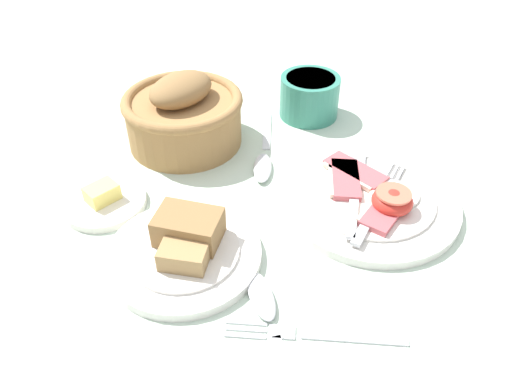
# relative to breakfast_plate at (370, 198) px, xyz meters

# --- Properties ---
(ground_plane) EXTENTS (3.00, 3.00, 0.00)m
(ground_plane) POSITION_rel_breakfast_plate_xyz_m (-0.08, -0.00, -0.01)
(ground_plane) COLOR #B7CCB7
(breakfast_plate) EXTENTS (0.23, 0.23, 0.04)m
(breakfast_plate) POSITION_rel_breakfast_plate_xyz_m (0.00, 0.00, 0.00)
(breakfast_plate) COLOR silver
(breakfast_plate) RESTS_ON ground_plane
(bread_plate) EXTENTS (0.18, 0.18, 0.05)m
(bread_plate) POSITION_rel_breakfast_plate_xyz_m (-0.25, 0.05, 0.00)
(bread_plate) COLOR silver
(bread_plate) RESTS_ON ground_plane
(sugar_cup) EXTENTS (0.10, 0.10, 0.07)m
(sugar_cup) POSITION_rel_breakfast_plate_xyz_m (0.07, 0.23, 0.03)
(sugar_cup) COLOR #337F6B
(sugar_cup) RESTS_ON ground_plane
(bread_basket) EXTENTS (0.18, 0.18, 0.11)m
(bread_basket) POSITION_rel_breakfast_plate_xyz_m (-0.14, 0.27, 0.04)
(bread_basket) COLOR olive
(bread_basket) RESTS_ON ground_plane
(butter_dish) EXTENTS (0.11, 0.11, 0.03)m
(butter_dish) POSITION_rel_breakfast_plate_xyz_m (-0.30, 0.19, -0.00)
(butter_dish) COLOR silver
(butter_dish) RESTS_ON ground_plane
(teaspoon_by_saucer) EXTENTS (0.13, 0.17, 0.01)m
(teaspoon_by_saucer) POSITION_rel_breakfast_plate_xyz_m (-0.06, 0.16, -0.01)
(teaspoon_by_saucer) COLOR silver
(teaspoon_by_saucer) RESTS_ON ground_plane
(teaspoon_near_cup) EXTENTS (0.08, 0.19, 0.01)m
(teaspoon_near_cup) POSITION_rel_breakfast_plate_xyz_m (-0.22, -0.08, -0.01)
(teaspoon_near_cup) COLOR silver
(teaspoon_near_cup) RESTS_ON ground_plane
(fork_on_cloth) EXTENTS (0.16, 0.13, 0.01)m
(fork_on_cloth) POSITION_rel_breakfast_plate_xyz_m (-0.18, -0.12, -0.01)
(fork_on_cloth) COLOR silver
(fork_on_cloth) RESTS_ON ground_plane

